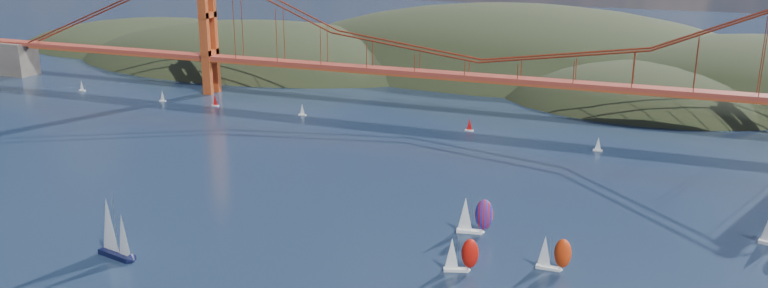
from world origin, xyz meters
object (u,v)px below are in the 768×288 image
racer_rwb (474,215)px  sloop_navy (113,229)px  racer_1 (553,253)px  racer_0 (460,254)px

racer_rwb → sloop_navy: bearing=-159.8°
sloop_navy → racer_rwb: bearing=42.5°
sloop_navy → racer_1: bearing=29.2°
sloop_navy → racer_0: sloop_navy is taller
racer_0 → racer_1: 19.97m
racer_1 → racer_0: bearing=-157.7°
racer_0 → racer_1: (18.32, 7.94, -0.03)m
racer_rwb → racer_0: bearing=-93.5°
racer_1 → racer_rwb: 24.79m
sloop_navy → racer_0: bearing=27.7°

